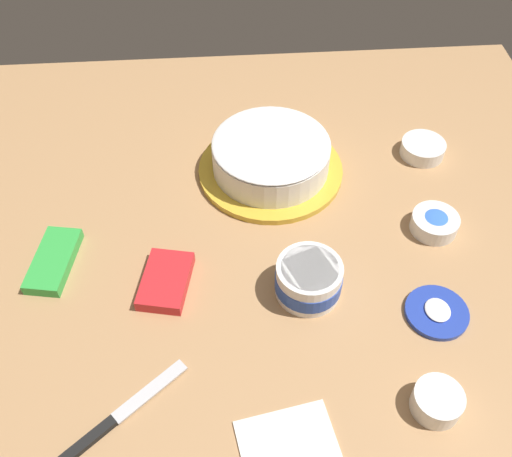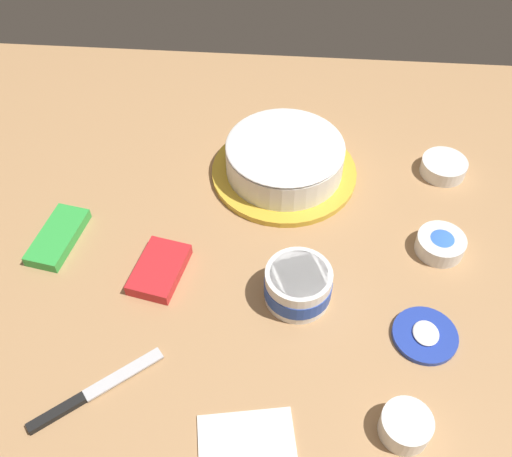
# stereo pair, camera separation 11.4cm
# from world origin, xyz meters

# --- Properties ---
(ground_plane) EXTENTS (1.54, 1.54, 0.00)m
(ground_plane) POSITION_xyz_m (0.00, 0.00, 0.00)
(ground_plane) COLOR tan
(frosted_cake) EXTENTS (0.32, 0.32, 0.09)m
(frosted_cake) POSITION_xyz_m (-0.30, 0.07, 0.04)
(frosted_cake) COLOR gold
(frosted_cake) RESTS_ON ground_plane
(frosting_tub) EXTENTS (0.12, 0.12, 0.07)m
(frosting_tub) POSITION_xyz_m (0.03, 0.11, 0.04)
(frosting_tub) COLOR white
(frosting_tub) RESTS_ON ground_plane
(frosting_tub_lid) EXTENTS (0.11, 0.11, 0.02)m
(frosting_tub_lid) POSITION_xyz_m (0.09, 0.34, 0.01)
(frosting_tub_lid) COLOR #233DAD
(frosting_tub_lid) RESTS_ON ground_plane
(spreading_knife) EXTENTS (0.17, 0.19, 0.01)m
(spreading_knife) POSITION_xyz_m (0.25, -0.23, 0.01)
(spreading_knife) COLOR silver
(spreading_knife) RESTS_ON ground_plane
(sprinkle_bowl_blue) EXTENTS (0.09, 0.09, 0.04)m
(sprinkle_bowl_blue) POSITION_xyz_m (-0.11, 0.39, 0.02)
(sprinkle_bowl_blue) COLOR white
(sprinkle_bowl_blue) RESTS_ON ground_plane
(sprinkle_bowl_green) EXTENTS (0.10, 0.10, 0.03)m
(sprinkle_bowl_green) POSITION_xyz_m (-0.33, 0.42, 0.02)
(sprinkle_bowl_green) COLOR white
(sprinkle_bowl_green) RESTS_ON ground_plane
(sprinkle_bowl_pink) EXTENTS (0.08, 0.08, 0.04)m
(sprinkle_bowl_pink) POSITION_xyz_m (0.27, 0.29, 0.02)
(sprinkle_bowl_pink) COLOR white
(sprinkle_bowl_pink) RESTS_ON ground_plane
(candy_box_lower) EXTENTS (0.14, 0.11, 0.02)m
(candy_box_lower) POSITION_xyz_m (-0.01, -0.15, 0.01)
(candy_box_lower) COLOR red
(candy_box_lower) RESTS_ON ground_plane
(candy_box_upper) EXTENTS (0.16, 0.10, 0.02)m
(candy_box_upper) POSITION_xyz_m (-0.07, -0.37, 0.01)
(candy_box_upper) COLOR green
(candy_box_upper) RESTS_ON ground_plane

